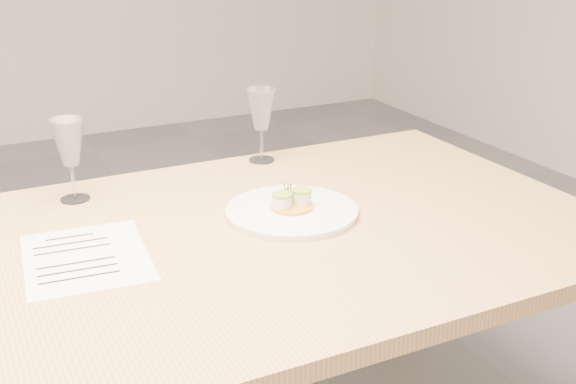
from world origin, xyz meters
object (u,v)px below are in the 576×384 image
dining_table (74,298)px  wine_glass_3 (261,111)px  recipe_sheet (86,257)px  wine_glass_2 (69,144)px  dinner_plate (292,210)px

dining_table → wine_glass_3: bearing=35.2°
recipe_sheet → wine_glass_2: wine_glass_2 is taller
dinner_plate → wine_glass_2: (-0.44, 0.32, 0.13)m
recipe_sheet → dinner_plate: bearing=6.5°
wine_glass_3 → dining_table: bearing=-144.8°
recipe_sheet → wine_glass_2: size_ratio=1.62×
dinner_plate → recipe_sheet: (-0.48, -0.01, -0.01)m
recipe_sheet → wine_glass_3: wine_glass_3 is taller
dining_table → wine_glass_3: wine_glass_3 is taller
wine_glass_2 → wine_glass_3: wine_glass_3 is taller
dinner_plate → dining_table: bearing=-175.0°
dinner_plate → recipe_sheet: bearing=-178.7°
recipe_sheet → wine_glass_2: bearing=87.4°
recipe_sheet → wine_glass_3: size_ratio=1.59×
wine_glass_2 → dinner_plate: bearing=-36.7°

